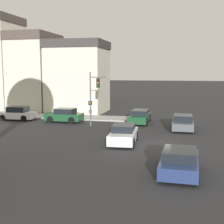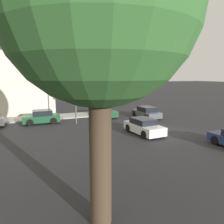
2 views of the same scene
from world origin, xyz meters
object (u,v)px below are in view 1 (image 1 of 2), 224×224
object	(u,v)px
crossing_car_2	(140,117)
crossing_car_3	(183,123)
crossing_car_0	(180,162)
parked_car_1	(17,114)
traffic_signal	(94,92)
crossing_car_1	(123,134)
parked_car_0	(64,115)

from	to	relation	value
crossing_car_2	crossing_car_3	world-z (taller)	crossing_car_3
crossing_car_0	parked_car_1	bearing A→B (deg)	52.46
traffic_signal	crossing_car_3	distance (m)	8.84
crossing_car_1	crossing_car_3	xyz separation A→B (m)	(6.43, -4.29, -0.01)
crossing_car_2	parked_car_1	bearing A→B (deg)	-85.00
crossing_car_3	crossing_car_0	bearing A→B (deg)	179.15
crossing_car_1	crossing_car_2	distance (m)	9.42
crossing_car_1	parked_car_1	size ratio (longest dim) A/B	1.03
crossing_car_0	crossing_car_1	distance (m)	7.40
crossing_car_2	parked_car_0	distance (m)	7.92
crossing_car_3	parked_car_0	xyz separation A→B (m)	(1.69, 12.17, 0.03)
crossing_car_2	crossing_car_3	bearing A→B (deg)	55.76
parked_car_0	crossing_car_2	bearing A→B (deg)	-169.32
parked_car_0	parked_car_1	distance (m)	5.59
traffic_signal	crossing_car_3	bearing A→B (deg)	83.22
parked_car_0	crossing_car_0	bearing A→B (deg)	131.50
crossing_car_0	parked_car_1	world-z (taller)	parked_car_1
traffic_signal	crossing_car_2	distance (m)	5.73
crossing_car_3	parked_car_1	size ratio (longest dim) A/B	1.03
crossing_car_3	parked_car_1	distance (m)	17.86
traffic_signal	crossing_car_2	bearing A→B (deg)	119.60
crossing_car_1	crossing_car_2	xyz separation A→B (m)	(9.42, 0.07, -0.02)
crossing_car_0	crossing_car_1	xyz separation A→B (m)	(6.11, 4.17, 0.03)
crossing_car_0	parked_car_0	xyz separation A→B (m)	(14.23, 12.05, 0.05)
traffic_signal	parked_car_0	size ratio (longest dim) A/B	1.36
crossing_car_2	crossing_car_3	size ratio (longest dim) A/B	1.12
crossing_car_2	crossing_car_3	xyz separation A→B (m)	(-2.99, -4.36, 0.01)
crossing_car_0	crossing_car_2	bearing A→B (deg)	16.95
parked_car_0	crossing_car_3	bearing A→B (deg)	173.34
traffic_signal	parked_car_0	xyz separation A→B (m)	(1.71, 3.75, -2.66)
crossing_car_0	parked_car_0	distance (m)	18.65
parked_car_1	crossing_car_2	bearing A→B (deg)	-176.96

